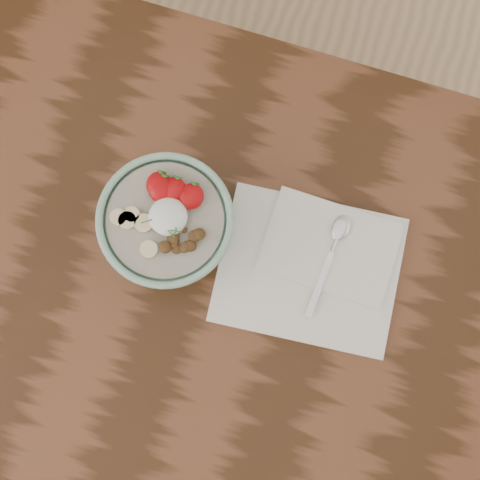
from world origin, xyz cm
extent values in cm
cube|color=#371E0D|center=(0.00, 0.00, 73.00)|extent=(160.00, 90.00, 4.00)
cylinder|color=#86B59A|center=(-3.22, 9.47, 75.62)|extent=(8.67, 8.67, 1.24)
torus|color=#86B59A|center=(-3.22, 9.47, 85.74)|extent=(19.72, 19.72, 1.14)
cylinder|color=#ADA390|center=(-3.22, 9.47, 85.12)|extent=(16.73, 16.73, 1.03)
ellipsoid|color=white|center=(-2.76, 9.88, 86.70)|extent=(5.53, 5.53, 3.04)
ellipsoid|color=#A8070A|center=(-4.95, 13.42, 86.63)|extent=(3.63, 4.00, 2.00)
cone|color=#286623|center=(-4.95, 15.05, 86.93)|extent=(1.40, 1.03, 1.52)
ellipsoid|color=#A8070A|center=(-5.55, 13.92, 86.57)|extent=(3.41, 3.75, 1.88)
cone|color=#286623|center=(-5.55, 15.46, 86.87)|extent=(1.40, 1.03, 1.52)
ellipsoid|color=#A8070A|center=(-3.20, 13.81, 86.58)|extent=(3.43, 3.78, 1.89)
cone|color=#286623|center=(-3.20, 15.36, 86.88)|extent=(1.40, 1.03, 1.52)
ellipsoid|color=#A8070A|center=(-0.57, 13.62, 86.60)|extent=(3.52, 3.87, 1.93)
cone|color=#286623|center=(-0.57, 15.20, 86.90)|extent=(1.40, 1.03, 1.52)
cylinder|color=beige|center=(-5.85, 8.09, 86.03)|extent=(2.66, 2.66, 0.70)
cylinder|color=beige|center=(-8.18, 7.79, 86.03)|extent=(2.56, 2.56, 0.70)
cylinder|color=beige|center=(-4.00, 4.76, 86.03)|extent=(2.54, 2.54, 0.70)
cylinder|color=beige|center=(-7.84, 8.78, 86.03)|extent=(2.27, 2.27, 0.70)
cylinder|color=beige|center=(-9.51, 7.84, 86.03)|extent=(2.43, 2.43, 0.70)
ellipsoid|color=#573919|center=(-1.54, 8.21, 86.28)|extent=(2.15, 2.11, 1.02)
ellipsoid|color=#573919|center=(-0.26, 5.90, 86.11)|extent=(1.86, 1.82, 0.82)
ellipsoid|color=#573919|center=(0.83, 6.59, 86.29)|extent=(2.06, 2.29, 1.23)
ellipsoid|color=#573919|center=(-1.90, 5.73, 86.30)|extent=(2.59, 2.56, 1.19)
ellipsoid|color=#573919|center=(-0.85, 6.98, 86.07)|extent=(1.75, 1.75, 0.97)
ellipsoid|color=#573919|center=(1.60, 8.44, 86.30)|extent=(1.99, 1.80, 1.01)
ellipsoid|color=#573919|center=(1.42, 6.92, 86.25)|extent=(1.93, 1.85, 1.16)
ellipsoid|color=#573919|center=(-0.30, 8.88, 86.07)|extent=(1.30, 1.08, 0.81)
ellipsoid|color=#573919|center=(-1.31, 7.48, 86.34)|extent=(2.61, 2.64, 1.06)
ellipsoid|color=#573919|center=(-0.89, 6.45, 86.09)|extent=(1.53, 1.36, 0.89)
ellipsoid|color=#573919|center=(2.09, 8.86, 86.29)|extent=(2.49, 2.45, 1.40)
cylinder|color=#397531|center=(-5.26, 8.25, 87.63)|extent=(1.40, 1.04, 0.23)
cylinder|color=#397531|center=(-1.09, 7.74, 87.63)|extent=(0.76, 1.03, 0.22)
cylinder|color=#397531|center=(-1.01, 8.14, 87.63)|extent=(1.80, 0.43, 0.24)
cylinder|color=#397531|center=(-2.79, 10.62, 87.63)|extent=(0.72, 1.10, 0.22)
cylinder|color=#397531|center=(-1.57, 7.67, 87.63)|extent=(1.58, 0.95, 0.24)
cylinder|color=#397531|center=(-2.06, 9.50, 87.63)|extent=(0.86, 1.27, 0.23)
cylinder|color=#397531|center=(-2.58, 9.21, 87.63)|extent=(1.35, 0.69, 0.23)
cylinder|color=#397531|center=(-3.71, 11.06, 87.63)|extent=(0.27, 1.09, 0.22)
cylinder|color=#397531|center=(-1.09, 8.63, 87.63)|extent=(0.47, 1.07, 0.22)
cylinder|color=#397531|center=(-3.77, 9.56, 87.63)|extent=(1.04, 0.98, 0.22)
cube|color=white|center=(18.87, 9.94, 75.53)|extent=(29.21, 24.36, 1.06)
cube|color=white|center=(20.99, 14.17, 76.38)|extent=(20.42, 14.23, 0.63)
cube|color=silver|center=(21.04, 8.16, 76.85)|extent=(1.73, 10.62, 0.32)
cylinder|color=silver|center=(21.49, 14.81, 77.01)|extent=(0.83, 2.80, 0.64)
ellipsoid|color=silver|center=(21.67, 17.45, 77.13)|extent=(3.09, 4.40, 0.88)
camera|label=1|loc=(11.86, -3.36, 178.48)|focal=50.00mm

